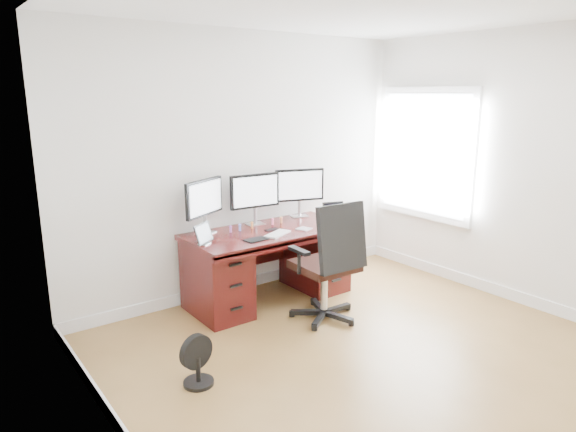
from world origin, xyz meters
TOP-DOWN VIEW (x-y plane):
  - ground at (0.00, 0.00)m, footprint 4.50×4.50m
  - back_wall at (0.00, 2.25)m, footprint 4.00×0.10m
  - right_wall at (2.00, 0.11)m, footprint 0.10×4.50m
  - desk at (0.00, 1.83)m, footprint 1.70×0.80m
  - office_chair at (0.16, 1.09)m, footprint 0.66×0.63m
  - floor_fan at (-1.33, 0.82)m, footprint 0.27×0.22m
  - monitor_left at (-0.58, 2.07)m, footprint 0.51×0.28m
  - monitor_center at (-0.00, 2.07)m, footprint 0.55×0.15m
  - monitor_right at (0.58, 2.07)m, footprint 0.53×0.21m
  - tablet_left at (-0.76, 1.75)m, footprint 0.24×0.18m
  - tablet_right at (0.81, 1.75)m, footprint 0.25×0.14m
  - keyboard at (-0.04, 1.61)m, footprint 0.34×0.25m
  - trackpad at (0.28, 1.61)m, footprint 0.16×0.16m
  - drawing_tablet at (-0.31, 1.57)m, footprint 0.22×0.15m
  - phone at (0.01, 1.78)m, footprint 0.14×0.07m
  - figurine_purple at (-0.37, 1.95)m, footprint 0.03×0.03m
  - figurine_blue at (-0.26, 1.95)m, footprint 0.03×0.03m
  - figurine_orange at (-0.12, 1.95)m, footprint 0.03×0.03m
  - figurine_pink at (0.13, 1.95)m, footprint 0.03×0.03m
  - figurine_yellow at (0.24, 1.95)m, footprint 0.03×0.03m

SIDE VIEW (x-z plane):
  - ground at x=0.00m, z-range 0.00..0.00m
  - floor_fan at x=-1.33m, z-range -0.01..0.38m
  - office_chair at x=0.16m, z-range -0.20..0.95m
  - desk at x=0.00m, z-range 0.03..0.78m
  - trackpad at x=0.28m, z-range 0.75..0.76m
  - drawing_tablet at x=-0.31m, z-range 0.75..0.76m
  - phone at x=0.01m, z-range 0.75..0.76m
  - keyboard at x=-0.04m, z-range 0.75..0.76m
  - figurine_purple at x=-0.37m, z-range 0.75..0.83m
  - figurine_blue at x=-0.26m, z-range 0.75..0.83m
  - figurine_orange at x=-0.12m, z-range 0.75..0.83m
  - figurine_pink at x=0.13m, z-range 0.75..0.83m
  - figurine_yellow at x=0.24m, z-range 0.75..0.83m
  - tablet_left at x=-0.76m, z-range 0.74..0.93m
  - tablet_right at x=0.81m, z-range 0.74..0.93m
  - monitor_left at x=-0.58m, z-range 0.82..1.35m
  - monitor_center at x=0.00m, z-range 0.82..1.35m
  - monitor_right at x=0.58m, z-range 0.82..1.35m
  - back_wall at x=0.00m, z-range 0.00..2.70m
  - right_wall at x=2.00m, z-range 0.00..2.70m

